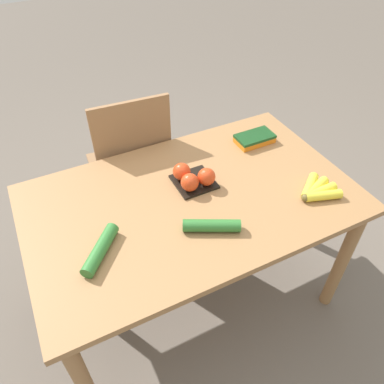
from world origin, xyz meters
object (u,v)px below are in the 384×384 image
(chair, at_px, (132,168))
(cucumber_far, at_px, (100,249))
(banana_bunch, at_px, (317,191))
(cucumber_near, at_px, (212,226))
(tomato_pack, at_px, (193,178))
(carrot_bag, at_px, (255,138))

(chair, bearing_deg, cucumber_far, 67.28)
(banana_bunch, xyz_separation_m, cucumber_near, (-0.49, 0.02, 0.00))
(chair, distance_m, tomato_pack, 0.59)
(cucumber_near, bearing_deg, tomato_pack, 78.50)
(banana_bunch, height_order, carrot_bag, carrot_bag)
(banana_bunch, distance_m, tomato_pack, 0.53)
(chair, height_order, cucumber_near, chair)
(chair, xyz_separation_m, banana_bunch, (0.56, -0.80, 0.25))
(chair, distance_m, banana_bunch, 1.01)
(carrot_bag, distance_m, cucumber_far, 0.95)
(carrot_bag, bearing_deg, cucumber_far, -159.18)
(cucumber_far, bearing_deg, cucumber_near, -10.81)
(banana_bunch, relative_size, carrot_bag, 0.94)
(cucumber_near, height_order, cucumber_far, same)
(chair, relative_size, tomato_pack, 5.76)
(chair, bearing_deg, tomato_pack, 107.17)
(tomato_pack, relative_size, carrot_bag, 0.90)
(tomato_pack, xyz_separation_m, carrot_bag, (0.42, 0.15, -0.02))
(cucumber_far, bearing_deg, banana_bunch, -6.40)
(chair, xyz_separation_m, tomato_pack, (0.12, -0.51, 0.27))
(chair, bearing_deg, banana_bunch, 128.84)
(banana_bunch, distance_m, carrot_bag, 0.44)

